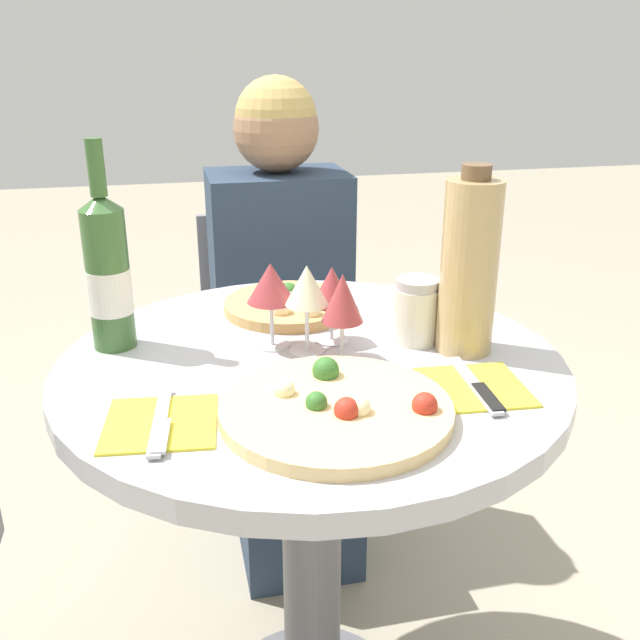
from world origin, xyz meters
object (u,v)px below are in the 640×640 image
object	(u,v)px
dining_table	(311,449)
pizza_large	(337,408)
chair_behind_diner	(278,369)
tall_carafe	(469,266)
wine_bottle	(108,273)
seated_diner	(286,342)

from	to	relation	value
dining_table	pizza_large	xyz separation A→B (m)	(-0.00, -0.20, 0.18)
chair_behind_diner	tall_carafe	xyz separation A→B (m)	(0.20, -0.76, 0.51)
tall_carafe	dining_table	bearing A→B (deg)	176.01
dining_table	chair_behind_diner	world-z (taller)	chair_behind_diner
dining_table	wine_bottle	distance (m)	0.45
dining_table	pizza_large	size ratio (longest dim) A/B	2.56
seated_diner	wine_bottle	distance (m)	0.70
seated_diner	dining_table	bearing A→B (deg)	84.32
dining_table	pizza_large	world-z (taller)	pizza_large
chair_behind_diner	seated_diner	size ratio (longest dim) A/B	0.69
chair_behind_diner	wine_bottle	distance (m)	0.87
dining_table	tall_carafe	xyz separation A→B (m)	(0.26, -0.02, 0.32)
tall_carafe	wine_bottle	bearing A→B (deg)	165.99
dining_table	wine_bottle	bearing A→B (deg)	158.34
chair_behind_diner	wine_bottle	xyz separation A→B (m)	(-0.37, -0.61, 0.49)
chair_behind_diner	pizza_large	distance (m)	1.01
dining_table	wine_bottle	size ratio (longest dim) A/B	2.39
dining_table	tall_carafe	world-z (taller)	tall_carafe
seated_diner	tall_carafe	distance (m)	0.75
dining_table	seated_diner	distance (m)	0.61
dining_table	chair_behind_diner	size ratio (longest dim) A/B	1.01
wine_bottle	tall_carafe	bearing A→B (deg)	-14.01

